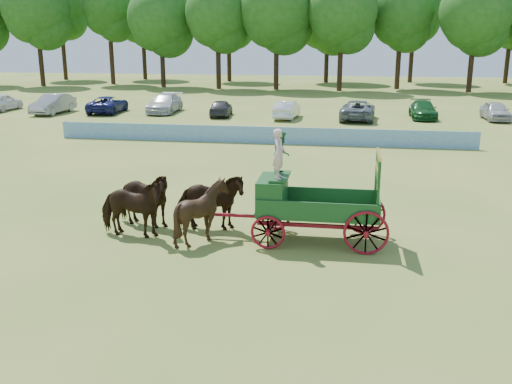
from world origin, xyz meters
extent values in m
plane|color=olive|center=(0.00, 0.00, 0.00)|extent=(160.00, 160.00, 0.00)
imported|color=black|center=(-2.62, 0.51, 1.00)|extent=(2.43, 1.23, 2.00)
imported|color=black|center=(-2.62, 1.61, 1.00)|extent=(2.56, 1.64, 2.00)
imported|color=black|center=(-0.22, 0.51, 1.00)|extent=(2.14, 1.99, 2.00)
imported|color=black|center=(-0.22, 1.61, 1.00)|extent=(2.48, 1.36, 2.00)
cube|color=maroon|center=(1.98, 1.06, 0.60)|extent=(0.12, 2.00, 0.12)
cube|color=maroon|center=(4.98, 1.06, 0.60)|extent=(0.12, 2.00, 0.12)
cube|color=maroon|center=(3.48, 0.51, 0.72)|extent=(3.80, 0.10, 0.12)
cube|color=maroon|center=(3.48, 1.61, 0.72)|extent=(3.80, 0.10, 0.12)
cube|color=maroon|center=(1.08, 1.06, 0.75)|extent=(2.80, 0.09, 0.09)
cube|color=#18491F|center=(3.48, 1.06, 1.00)|extent=(3.80, 1.80, 0.10)
cube|color=#18491F|center=(3.48, 0.18, 1.30)|extent=(3.80, 0.06, 0.55)
cube|color=#18491F|center=(3.48, 1.94, 1.30)|extent=(3.80, 0.06, 0.55)
cube|color=#18491F|center=(5.36, 1.06, 1.30)|extent=(0.06, 1.80, 0.55)
cube|color=#18491F|center=(1.98, 1.06, 1.55)|extent=(0.85, 1.70, 1.05)
cube|color=#18491F|center=(2.23, 1.06, 2.12)|extent=(0.55, 1.50, 0.08)
cube|color=#18491F|center=(1.60, 1.06, 1.35)|extent=(0.10, 1.60, 0.65)
cube|color=#18491F|center=(1.78, 1.06, 1.05)|extent=(0.55, 1.60, 0.06)
cube|color=#18491F|center=(5.28, 0.26, 1.95)|extent=(0.08, 0.08, 1.80)
cube|color=#18491F|center=(5.28, 1.86, 1.95)|extent=(0.08, 0.08, 1.80)
cube|color=#18491F|center=(5.28, 1.06, 2.55)|extent=(0.07, 1.75, 0.75)
cube|color=gold|center=(5.28, 1.06, 2.95)|extent=(0.08, 1.80, 0.09)
cube|color=gold|center=(5.24, 1.06, 2.55)|extent=(0.02, 1.30, 0.12)
torus|color=maroon|center=(1.98, 0.11, 0.55)|extent=(1.09, 0.09, 1.09)
torus|color=maroon|center=(1.98, 2.01, 0.55)|extent=(1.09, 0.09, 1.09)
torus|color=maroon|center=(4.98, 0.11, 0.70)|extent=(1.39, 0.09, 1.39)
torus|color=maroon|center=(4.98, 2.01, 0.70)|extent=(1.39, 0.09, 1.39)
imported|color=beige|center=(2.23, 0.71, 2.94)|extent=(0.37, 0.57, 1.56)
imported|color=#296F33|center=(2.23, 1.41, 2.85)|extent=(0.52, 0.67, 1.37)
cube|color=#1D5CA2|center=(-1.00, 18.00, 0.53)|extent=(26.00, 0.08, 1.05)
imported|color=silver|center=(-26.00, 30.08, 0.77)|extent=(1.85, 4.52, 1.54)
imported|color=gray|center=(-20.56, 29.00, 0.82)|extent=(2.00, 5.04, 1.63)
imported|color=navy|center=(-16.14, 30.20, 0.71)|extent=(2.67, 5.28, 1.43)
imported|color=silver|center=(-11.34, 31.11, 0.78)|extent=(2.35, 5.47, 1.57)
imported|color=#333338|center=(-6.04, 29.63, 0.69)|extent=(1.99, 4.17, 1.38)
imported|color=silver|center=(-0.51, 29.08, 0.70)|extent=(1.88, 4.39, 1.41)
imported|color=slate|center=(5.08, 29.28, 0.77)|extent=(2.91, 5.72, 1.55)
imported|color=#144C1E|center=(10.28, 30.92, 0.70)|extent=(1.99, 4.82, 1.39)
imported|color=#B2B2B7|center=(15.80, 30.79, 0.73)|extent=(1.79, 4.29, 1.45)
cylinder|color=#382314|center=(-35.69, 54.67, 2.67)|extent=(0.60, 0.60, 5.34)
sphere|color=#1A4F15|center=(-35.69, 54.67, 9.84)|extent=(8.59, 8.59, 8.59)
cylinder|color=#382314|center=(-27.65, 58.85, 2.84)|extent=(0.60, 0.60, 5.68)
sphere|color=#1A4F15|center=(-27.65, 58.85, 10.46)|extent=(7.24, 7.24, 7.24)
cylinder|color=#382314|center=(-19.45, 55.69, 2.33)|extent=(0.60, 0.60, 4.66)
sphere|color=#1A4F15|center=(-19.45, 55.69, 8.59)|extent=(8.37, 8.37, 8.37)
cylinder|color=#382314|center=(-11.76, 54.19, 2.47)|extent=(0.60, 0.60, 4.94)
sphere|color=#1A4F15|center=(-11.76, 54.19, 9.11)|extent=(7.88, 7.88, 7.88)
cylinder|color=#382314|center=(-4.54, 54.22, 2.57)|extent=(0.60, 0.60, 5.14)
sphere|color=#1A4F15|center=(-4.54, 54.22, 9.47)|extent=(9.04, 9.04, 9.04)
cylinder|color=#382314|center=(3.19, 53.62, 2.53)|extent=(0.60, 0.60, 5.06)
sphere|color=#1A4F15|center=(3.19, 53.62, 9.32)|extent=(8.22, 8.22, 8.22)
cylinder|color=#382314|center=(10.25, 57.45, 2.51)|extent=(0.60, 0.60, 5.01)
sphere|color=#1A4F15|center=(10.25, 57.45, 9.23)|extent=(7.82, 7.82, 7.82)
cylinder|color=#382314|center=(18.26, 54.38, 2.45)|extent=(0.60, 0.60, 4.90)
sphere|color=#1A4F15|center=(18.26, 54.38, 9.03)|extent=(8.29, 8.29, 8.29)
cylinder|color=#382314|center=(-38.00, 65.54, 2.99)|extent=(0.60, 0.60, 5.97)
sphere|color=#1A4F15|center=(-38.00, 65.54, 11.01)|extent=(7.89, 7.89, 7.89)
cylinder|color=#382314|center=(-26.34, 68.01, 2.59)|extent=(0.60, 0.60, 5.18)
sphere|color=#1A4F15|center=(-26.34, 68.01, 9.53)|extent=(8.15, 8.15, 8.15)
cylinder|color=#382314|center=(-12.86, 66.05, 2.55)|extent=(0.60, 0.60, 5.11)
sphere|color=#1A4F15|center=(-12.86, 66.05, 9.40)|extent=(7.81, 7.81, 7.81)
cylinder|color=#382314|center=(1.10, 66.17, 2.46)|extent=(0.60, 0.60, 4.92)
sphere|color=#1A4F15|center=(1.10, 66.17, 9.07)|extent=(9.29, 9.29, 9.29)
cylinder|color=#382314|center=(12.87, 68.13, 2.85)|extent=(0.60, 0.60, 5.71)
sphere|color=#1A4F15|center=(12.87, 68.13, 10.51)|extent=(7.70, 7.70, 7.70)
cylinder|color=#382314|center=(25.86, 68.72, 2.72)|extent=(0.60, 0.60, 5.44)
camera|label=1|loc=(4.26, -16.49, 6.48)|focal=40.00mm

